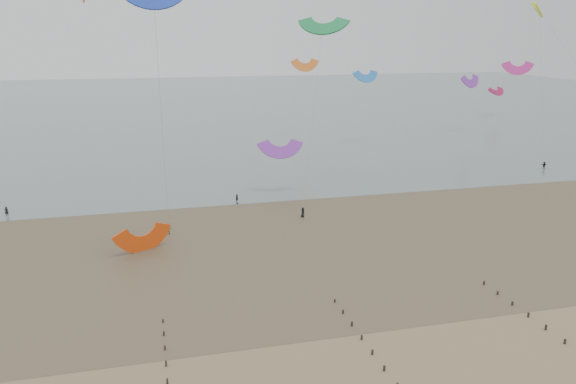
# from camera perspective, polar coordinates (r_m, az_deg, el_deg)

# --- Properties ---
(ground) EXTENTS (500.00, 500.00, 0.00)m
(ground) POSITION_cam_1_polar(r_m,az_deg,el_deg) (50.43, 4.82, -17.58)
(ground) COLOR brown
(ground) RESTS_ON ground
(sea_and_shore) EXTENTS (500.00, 665.00, 0.03)m
(sea_and_shore) POSITION_cam_1_polar(r_m,az_deg,el_deg) (79.78, -5.96, -4.65)
(sea_and_shore) COLOR #475654
(sea_and_shore) RESTS_ON ground
(kitesurfers) EXTENTS (122.13, 22.82, 1.68)m
(kitesurfers) POSITION_cam_1_polar(r_m,az_deg,el_deg) (101.82, 10.53, 0.14)
(kitesurfers) COLOR black
(kitesurfers) RESTS_ON ground
(grounded_kite) EXTENTS (8.42, 7.69, 3.75)m
(grounded_kite) POSITION_cam_1_polar(r_m,az_deg,el_deg) (77.25, -14.41, -5.78)
(grounded_kite) COLOR #E7460E
(grounded_kite) RESTS_ON ground
(kites_airborne) EXTENTS (236.51, 111.94, 39.64)m
(kites_airborne) POSITION_cam_1_polar(r_m,az_deg,el_deg) (123.39, -12.52, 12.44)
(kites_airborne) COLOR #167F3F
(kites_airborne) RESTS_ON ground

